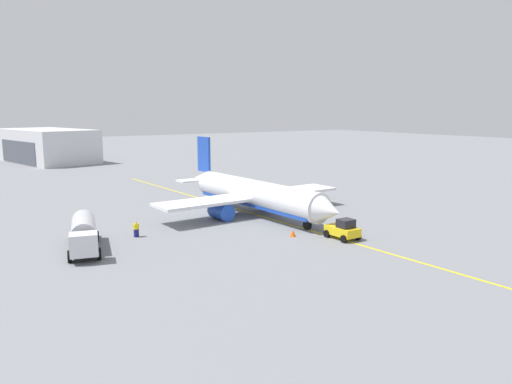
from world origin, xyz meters
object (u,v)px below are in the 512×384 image
object	(u,v)px
airplane	(254,195)
refueling_worker	(136,229)
fuel_tanker	(84,233)
pushback_tug	(343,230)
safety_cone_wingtip	(293,233)
safety_cone_nose	(349,226)

from	to	relation	value
airplane	refueling_worker	size ratio (longest dim) A/B	18.20
fuel_tanker	refueling_worker	size ratio (longest dim) A/B	6.21
pushback_tug	refueling_worker	xyz separation A→B (m)	(-12.81, -17.93, -0.19)
fuel_tanker	pushback_tug	bearing A→B (deg)	65.70
refueling_worker	fuel_tanker	bearing A→B (deg)	-71.06
airplane	refueling_worker	bearing A→B (deg)	-80.75
refueling_worker	safety_cone_wingtip	xyz separation A→B (m)	(9.13, 14.11, -0.45)
safety_cone_nose	safety_cone_wingtip	xyz separation A→B (m)	(-1.09, -7.19, 0.01)
fuel_tanker	airplane	bearing A→B (deg)	101.85
fuel_tanker	safety_cone_nose	bearing A→B (deg)	73.27
airplane	safety_cone_nose	size ratio (longest dim) A/B	42.81
pushback_tug	safety_cone_wingtip	bearing A→B (deg)	-133.92
safety_cone_nose	pushback_tug	bearing A→B (deg)	-52.47
refueling_worker	safety_cone_nose	size ratio (longest dim) A/B	2.35
airplane	fuel_tanker	size ratio (longest dim) A/B	2.93
refueling_worker	pushback_tug	bearing A→B (deg)	54.45
safety_cone_nose	safety_cone_wingtip	bearing A→B (deg)	-98.63
fuel_tanker	safety_cone_wingtip	distance (m)	21.31
airplane	safety_cone_nose	xyz separation A→B (m)	(12.97, 4.44, -2.22)
fuel_tanker	safety_cone_nose	distance (m)	28.47
pushback_tug	safety_cone_nose	world-z (taller)	pushback_tug
safety_cone_nose	airplane	bearing A→B (deg)	-161.10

